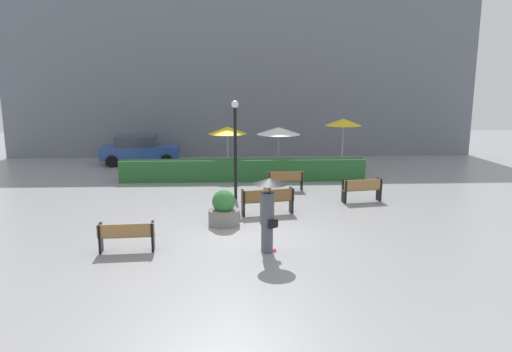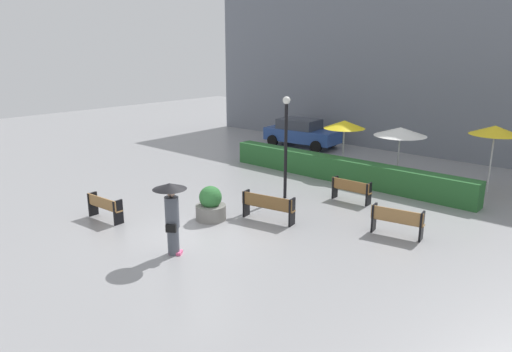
{
  "view_description": "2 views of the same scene",
  "coord_description": "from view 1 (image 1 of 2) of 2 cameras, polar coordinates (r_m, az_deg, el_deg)",
  "views": [
    {
      "loc": [
        -0.59,
        -13.24,
        4.57
      ],
      "look_at": [
        0.25,
        4.0,
        1.1
      ],
      "focal_mm": 33.58,
      "sensor_mm": 36.0,
      "label": 1
    },
    {
      "loc": [
        10.0,
        -8.48,
        5.52
      ],
      "look_at": [
        -0.02,
        2.82,
        1.39
      ],
      "focal_mm": 33.26,
      "sensor_mm": 36.0,
      "label": 2
    }
  ],
  "objects": [
    {
      "name": "ground_plane",
      "position": [
        14.02,
        -0.23,
        -7.65
      ],
      "size": [
        60.0,
        60.0,
        0.0
      ],
      "primitive_type": "plane",
      "color": "gray"
    },
    {
      "name": "bench_far_right",
      "position": [
        18.66,
        12.54,
        -1.45
      ],
      "size": [
        1.58,
        0.61,
        0.88
      ],
      "color": "#9E7242",
      "rests_on": "ground"
    },
    {
      "name": "bench_near_left",
      "position": [
        13.42,
        -15.17,
        -6.79
      ],
      "size": [
        1.52,
        0.44,
        0.81
      ],
      "color": "#9E7242",
      "rests_on": "ground"
    },
    {
      "name": "bench_mid_center",
      "position": [
        16.49,
        1.41,
        -2.8
      ],
      "size": [
        1.87,
        0.68,
        0.89
      ],
      "color": "brown",
      "rests_on": "ground"
    },
    {
      "name": "bench_back_row",
      "position": [
        20.04,
        3.51,
        -0.4
      ],
      "size": [
        1.52,
        0.39,
        0.83
      ],
      "color": "olive",
      "rests_on": "ground"
    },
    {
      "name": "pedestrian_with_umbrella",
      "position": [
        12.7,
        1.47,
        -3.55
      ],
      "size": [
        0.91,
        0.91,
        2.06
      ],
      "color": "#4C515B",
      "rests_on": "ground"
    },
    {
      "name": "planter_pot",
      "position": [
        15.36,
        -3.85,
        -4.07
      ],
      "size": [
        1.0,
        1.0,
        1.15
      ],
      "color": "slate",
      "rests_on": "ground"
    },
    {
      "name": "lamp_post",
      "position": [
        18.38,
        -2.49,
        4.4
      ],
      "size": [
        0.28,
        0.28,
        3.81
      ],
      "color": "black",
      "rests_on": "ground"
    },
    {
      "name": "patio_umbrella_yellow",
      "position": [
        22.99,
        -3.42,
        5.45
      ],
      "size": [
        1.82,
        1.82,
        2.39
      ],
      "color": "silver",
      "rests_on": "ground"
    },
    {
      "name": "patio_umbrella_white",
      "position": [
        23.41,
        2.7,
        5.4
      ],
      "size": [
        2.15,
        2.15,
        2.32
      ],
      "color": "silver",
      "rests_on": "ground"
    },
    {
      "name": "patio_umbrella_yellow_far",
      "position": [
        24.75,
        10.36,
        6.32
      ],
      "size": [
        1.86,
        1.86,
        2.65
      ],
      "color": "silver",
      "rests_on": "ground"
    },
    {
      "name": "hedge_strip",
      "position": [
        22.03,
        -1.54,
        0.71
      ],
      "size": [
        11.22,
        0.7,
        0.99
      ],
      "primitive_type": "cube",
      "color": "#28602D",
      "rests_on": "ground"
    },
    {
      "name": "building_facade",
      "position": [
        29.25,
        -1.66,
        11.88
      ],
      "size": [
        28.0,
        1.2,
        9.66
      ],
      "primitive_type": "cube",
      "color": "slate",
      "rests_on": "ground"
    },
    {
      "name": "parked_car",
      "position": [
        27.15,
        -13.7,
        3.11
      ],
      "size": [
        4.33,
        2.25,
        1.57
      ],
      "color": "#28478C",
      "rests_on": "ground"
    }
  ]
}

